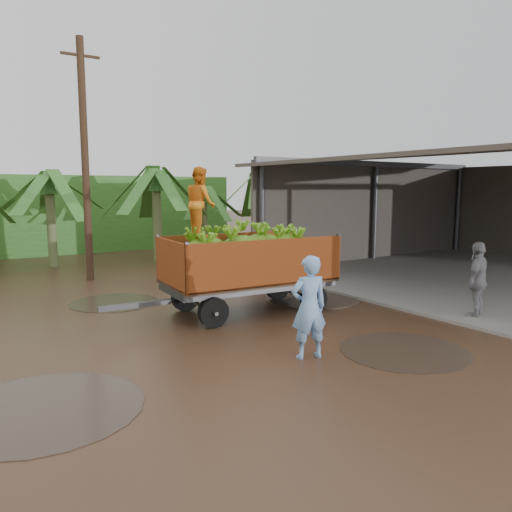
{
  "coord_description": "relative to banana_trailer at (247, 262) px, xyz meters",
  "views": [
    {
      "loc": [
        -4.67,
        -8.9,
        3.02
      ],
      "look_at": [
        2.35,
        1.65,
        1.29
      ],
      "focal_mm": 35.0,
      "sensor_mm": 36.0,
      "label": 1
    }
  ],
  "objects": [
    {
      "name": "man_grey",
      "position": [
        4.05,
        -3.5,
        -0.34
      ],
      "size": [
        1.14,
        0.74,
        1.81
      ],
      "primitive_type": "imported",
      "rotation": [
        0.0,
        0.0,
        3.44
      ],
      "color": "gray",
      "rests_on": "ground"
    },
    {
      "name": "banana_trailer",
      "position": [
        0.0,
        0.0,
        0.0
      ],
      "size": [
        5.68,
        2.27,
        3.51
      ],
      "rotation": [
        0.0,
        0.0,
        -0.08
      ],
      "color": "#B64C1A",
      "rests_on": "ground"
    },
    {
      "name": "packing_shed",
      "position": [
        10.0,
        0.61,
        1.26
      ],
      "size": [
        12.78,
        10.8,
        4.76
      ],
      "color": "gray",
      "rests_on": "ground"
    },
    {
      "name": "man_blue",
      "position": [
        -0.88,
        -3.4,
        -0.32
      ],
      "size": [
        0.77,
        0.6,
        1.85
      ],
      "primitive_type": "imported",
      "rotation": [
        0.0,
        0.0,
        2.89
      ],
      "color": "#7CABE3",
      "rests_on": "ground"
    },
    {
      "name": "utility_pole",
      "position": [
        -2.0,
        6.52,
        2.66
      ],
      "size": [
        1.2,
        0.24,
        7.71
      ],
      "color": "#47301E",
      "rests_on": "ground"
    },
    {
      "name": "ground",
      "position": [
        -1.77,
        -1.16,
        -1.25
      ],
      "size": [
        100.0,
        100.0,
        0.0
      ],
      "primitive_type": "plane",
      "color": "black",
      "rests_on": "ground"
    }
  ]
}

